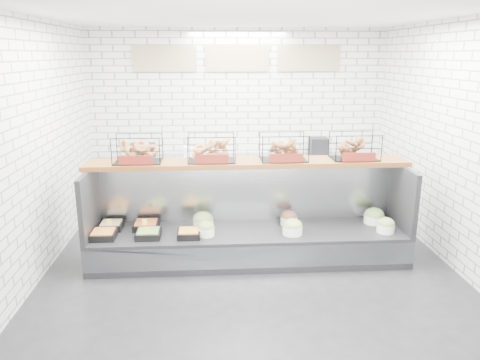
{
  "coord_description": "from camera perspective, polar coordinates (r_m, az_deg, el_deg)",
  "views": [
    {
      "loc": [
        -0.47,
        -5.28,
        2.57
      ],
      "look_at": [
        -0.1,
        0.45,
        1.02
      ],
      "focal_mm": 35.0,
      "sensor_mm": 36.0,
      "label": 1
    }
  ],
  "objects": [
    {
      "name": "room_shell",
      "position": [
        5.92,
        0.91,
        10.12
      ],
      "size": [
        5.02,
        5.51,
        3.01
      ],
      "color": "silver",
      "rests_on": "ground"
    },
    {
      "name": "bagel_shelf",
      "position": [
        5.94,
        1.0,
        3.48
      ],
      "size": [
        4.1,
        0.5,
        0.4
      ],
      "color": "#532C11",
      "rests_on": "display_case"
    },
    {
      "name": "display_case",
      "position": [
        6.08,
        0.98,
        -6.6
      ],
      "size": [
        4.0,
        0.9,
        1.2
      ],
      "color": "black",
      "rests_on": "ground"
    },
    {
      "name": "prep_counter",
      "position": [
        8.01,
        -0.25,
        -0.13
      ],
      "size": [
        4.0,
        0.6,
        1.2
      ],
      "color": "#93969B",
      "rests_on": "ground"
    },
    {
      "name": "ground",
      "position": [
        5.89,
        1.3,
        -10.78
      ],
      "size": [
        5.5,
        5.5,
        0.0
      ],
      "primitive_type": "plane",
      "color": "black",
      "rests_on": "ground"
    }
  ]
}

